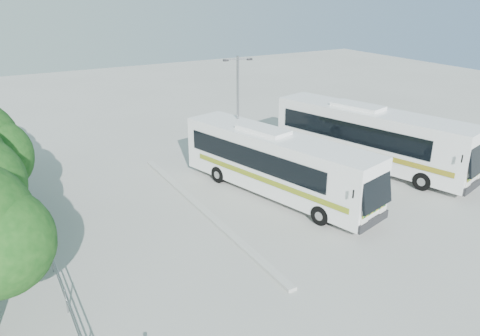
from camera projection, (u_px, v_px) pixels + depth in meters
ground at (260, 216)px, 23.78m from camera, size 100.00×100.00×0.00m
kerb_divider at (203, 209)px, 24.30m from camera, size 0.40×16.00×0.15m
railing at (37, 216)px, 22.12m from camera, size 0.06×22.00×1.00m
coach_main at (277, 162)px, 25.59m from camera, size 5.53×12.66×3.45m
coach_adjacent at (371, 136)px, 29.64m from camera, size 6.03×13.51×3.69m
lamppost at (238, 110)px, 27.99m from camera, size 1.74×0.53×7.17m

